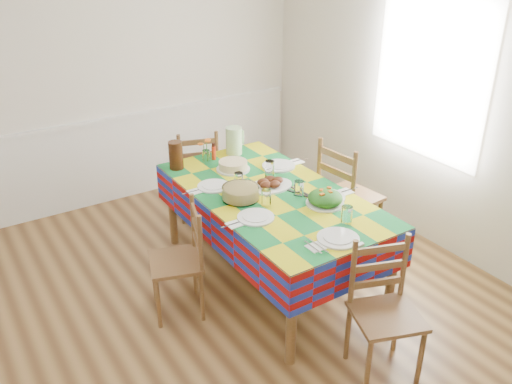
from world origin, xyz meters
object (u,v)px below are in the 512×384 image
Objects in this scene: green_pitcher at (234,141)px; meat_platter at (270,184)px; chair_near at (384,312)px; chair_far at (197,174)px; chair_left at (181,261)px; tea_pitcher at (176,155)px; dining_table at (271,202)px; chair_right at (346,198)px.

meat_platter is at bearing -98.93° from green_pitcher.
chair_far is at bearing 110.22° from chair_near.
meat_platter is 0.94m from chair_left.
tea_pitcher is at bearing -177.95° from green_pitcher.
chair_left is at bearing -114.66° from tea_pitcher.
tea_pitcher reaches higher than chair_far.
chair_far is (-0.03, 2.54, 0.00)m from chair_near.
chair_far reaches higher than dining_table.
chair_left is (-0.98, -0.87, -0.47)m from green_pitcher.
dining_table is 0.15m from meat_platter.
chair_near is at bearing -94.22° from green_pitcher.
chair_near is (0.01, -1.27, -0.24)m from dining_table.
chair_far is (0.40, 0.43, -0.44)m from tea_pitcher.
green_pitcher reaches higher than meat_platter.
green_pitcher is at bearing 131.90° from chair_far.
chair_right is at bearing 77.84° from chair_near.
chair_right is at bearing -34.60° from tea_pitcher.
dining_table is 2.14× the size of chair_far.
chair_near is (-0.16, -2.12, -0.45)m from green_pitcher.
chair_left reaches higher than meat_platter.
tea_pitcher reaches higher than chair_left.
chair_left is (-0.39, -0.85, -0.46)m from tea_pitcher.
tea_pitcher is 0.23× the size of chair_right.
tea_pitcher is (-0.42, 0.83, 0.21)m from dining_table.
meat_platter is 0.40× the size of chair_near.
tea_pitcher is at bearing 64.92° from chair_far.
chair_left is at bearing -179.10° from dining_table.
dining_table is 0.90m from green_pitcher.
dining_table is at bearing 108.46° from chair_far.
tea_pitcher is 1.04m from chair_left.
dining_table is 5.32× the size of meat_platter.
chair_near is 1.49m from chair_right.
chair_right reaches higher than meat_platter.
dining_table is at bearing 108.85° from chair_left.
green_pitcher is at bearing 149.52° from chair_left.
dining_table is 0.95m from tea_pitcher.
chair_far is 1.05× the size of chair_left.
chair_left is at bearing 76.10° from chair_far.
dining_table is 2.25× the size of chair_left.
chair_right reaches higher than chair_far.
dining_table is 2.16× the size of chair_near.
green_pitcher reaches higher than tea_pitcher.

